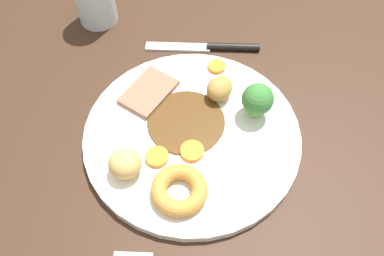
% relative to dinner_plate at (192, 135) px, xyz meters
% --- Properties ---
extents(dining_table, '(1.20, 0.84, 0.04)m').
position_rel_dinner_plate_xyz_m(dining_table, '(0.04, 0.03, -0.02)').
color(dining_table, '#382316').
rests_on(dining_table, ground).
extents(dinner_plate, '(0.30, 0.30, 0.01)m').
position_rel_dinner_plate_xyz_m(dinner_plate, '(0.00, 0.00, 0.00)').
color(dinner_plate, white).
rests_on(dinner_plate, dining_table).
extents(gravy_pool, '(0.11, 0.11, 0.00)m').
position_rel_dinner_plate_xyz_m(gravy_pool, '(0.02, 0.01, 0.01)').
color(gravy_pool, '#563819').
rests_on(gravy_pool, dinner_plate).
extents(meat_slice_main, '(0.10, 0.09, 0.01)m').
position_rel_dinner_plate_xyz_m(meat_slice_main, '(0.06, 0.07, 0.01)').
color(meat_slice_main, '#9E664C').
rests_on(meat_slice_main, dinner_plate).
extents(yorkshire_pudding, '(0.07, 0.07, 0.02)m').
position_rel_dinner_plate_xyz_m(yorkshire_pudding, '(-0.09, 0.01, 0.02)').
color(yorkshire_pudding, '#C68938').
rests_on(yorkshire_pudding, dinner_plate).
extents(roast_potato_left, '(0.05, 0.05, 0.04)m').
position_rel_dinner_plate_xyz_m(roast_potato_left, '(-0.06, 0.08, 0.03)').
color(roast_potato_left, '#D8B260').
rests_on(roast_potato_left, dinner_plate).
extents(roast_potato_right, '(0.05, 0.05, 0.03)m').
position_rel_dinner_plate_xyz_m(roast_potato_right, '(0.07, -0.03, 0.02)').
color(roast_potato_right, '#BC8C42').
rests_on(roast_potato_right, dinner_plate).
extents(carrot_coin_front, '(0.03, 0.03, 0.01)m').
position_rel_dinner_plate_xyz_m(carrot_coin_front, '(-0.03, -0.00, 0.01)').
color(carrot_coin_front, orange).
rests_on(carrot_coin_front, dinner_plate).
extents(carrot_coin_back, '(0.03, 0.03, 0.01)m').
position_rel_dinner_plate_xyz_m(carrot_coin_back, '(0.12, -0.03, 0.01)').
color(carrot_coin_back, orange).
rests_on(carrot_coin_back, dinner_plate).
extents(carrot_coin_side, '(0.03, 0.03, 0.01)m').
position_rel_dinner_plate_xyz_m(carrot_coin_side, '(-0.04, 0.04, 0.01)').
color(carrot_coin_side, orange).
rests_on(carrot_coin_side, dinner_plate).
extents(broccoli_floret, '(0.04, 0.04, 0.05)m').
position_rel_dinner_plate_xyz_m(broccoli_floret, '(0.04, -0.09, 0.04)').
color(broccoli_floret, '#8CB766').
rests_on(broccoli_floret, dinner_plate).
extents(knife, '(0.02, 0.19, 0.01)m').
position_rel_dinner_plate_xyz_m(knife, '(0.17, -0.02, -0.00)').
color(knife, black).
rests_on(knife, dining_table).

